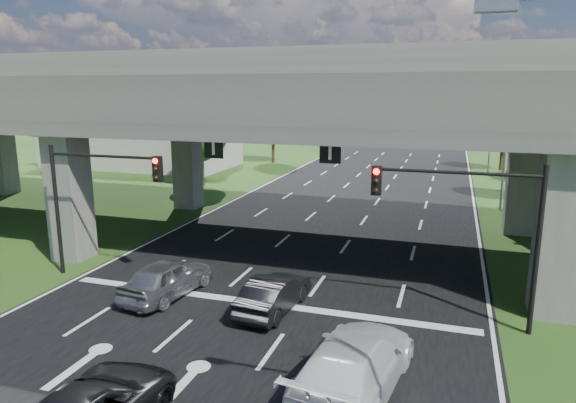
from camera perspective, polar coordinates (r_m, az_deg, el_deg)
The scene contains 17 objects.
ground at distance 18.13m, azimuth -7.46°, elevation -15.39°, with size 160.00×160.00×0.00m, color #204315.
road at distance 26.78m, azimuth 1.73°, elevation -5.91°, with size 18.00×120.00×0.03m, color black.
overpass at distance 27.36m, azimuth 3.03°, elevation 11.32°, with size 80.00×15.00×10.00m.
warehouse at distance 59.81m, azimuth -15.86°, elevation 5.75°, with size 20.00×10.00×4.00m, color #9E9E99.
signal_right at distance 18.87m, azimuth 19.79°, elevation -1.31°, with size 5.76×0.54×6.00m.
signal_left at distance 24.01m, azimuth -20.75°, elevation 1.43°, with size 5.76×0.54×6.00m.
streetlight_far at distance 38.64m, azimuth 22.59°, elevation 7.63°, with size 3.38×0.25×10.00m.
streetlight_beyond at distance 54.58m, azimuth 21.34°, elevation 8.84°, with size 3.38×0.25×10.00m.
tree_left_near at distance 45.70m, azimuth -9.61°, elevation 7.69°, with size 4.50×4.50×7.80m.
tree_left_mid at distance 54.22m, azimuth -8.52°, elevation 7.75°, with size 3.91×3.90×6.76m.
tree_left_far at distance 59.96m, azimuth -1.64°, elevation 9.24°, with size 4.80×4.80×8.32m.
tree_right_near at distance 43.04m, azimuth 25.97°, elevation 5.91°, with size 4.20×4.20×7.28m.
tree_right_mid at distance 51.41m, azimuth 28.08°, elevation 6.20°, with size 3.91×3.90×6.76m.
tree_right_far at distance 58.76m, azimuth 22.97°, elevation 7.90°, with size 4.50×4.50×7.80m.
car_silver at distance 21.90m, azimuth -13.27°, elevation -8.29°, with size 1.84×4.57×1.56m, color #A8AAB0.
car_dark at distance 20.03m, azimuth -1.55°, elevation -10.19°, with size 1.48×4.26×1.40m, color black.
car_white at distance 15.18m, azimuth 7.35°, elevation -17.43°, with size 2.41×5.94×1.72m, color silver.
Camera 1 is at (7.04, -14.43, 8.41)m, focal length 32.00 mm.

